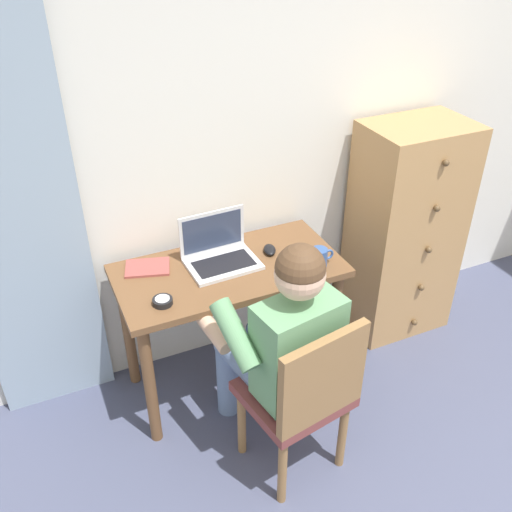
{
  "coord_description": "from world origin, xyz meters",
  "views": [
    {
      "loc": [
        -1.26,
        -0.27,
        2.3
      ],
      "look_at": [
        -0.34,
        1.76,
        0.85
      ],
      "focal_mm": 39.88,
      "sensor_mm": 36.0,
      "label": 1
    }
  ],
  "objects_px": {
    "desk": "(229,289)",
    "laptop": "(219,253)",
    "dresser": "(404,231)",
    "computer_mouse": "(270,250)",
    "chair": "(304,394)",
    "desk_clock": "(163,301)",
    "person_seated": "(280,338)",
    "coffee_mug": "(320,257)",
    "notebook_pad": "(147,267)"
  },
  "relations": [
    {
      "from": "desk",
      "to": "dresser",
      "type": "bearing_deg",
      "value": 4.16
    },
    {
      "from": "laptop",
      "to": "desk_clock",
      "type": "relative_size",
      "value": 3.88
    },
    {
      "from": "laptop",
      "to": "desk_clock",
      "type": "xyz_separation_m",
      "value": [
        -0.35,
        -0.22,
        -0.04
      ]
    },
    {
      "from": "dresser",
      "to": "coffee_mug",
      "type": "height_order",
      "value": "dresser"
    },
    {
      "from": "dresser",
      "to": "laptop",
      "type": "distance_m",
      "value": 1.15
    },
    {
      "from": "laptop",
      "to": "desk_clock",
      "type": "height_order",
      "value": "laptop"
    },
    {
      "from": "dresser",
      "to": "computer_mouse",
      "type": "distance_m",
      "value": 0.89
    },
    {
      "from": "chair",
      "to": "desk_clock",
      "type": "bearing_deg",
      "value": 130.82
    },
    {
      "from": "desk",
      "to": "coffee_mug",
      "type": "height_order",
      "value": "coffee_mug"
    },
    {
      "from": "desk",
      "to": "chair",
      "type": "relative_size",
      "value": 1.26
    },
    {
      "from": "computer_mouse",
      "to": "notebook_pad",
      "type": "height_order",
      "value": "computer_mouse"
    },
    {
      "from": "coffee_mug",
      "to": "laptop",
      "type": "bearing_deg",
      "value": 151.36
    },
    {
      "from": "person_seated",
      "to": "laptop",
      "type": "height_order",
      "value": "person_seated"
    },
    {
      "from": "person_seated",
      "to": "computer_mouse",
      "type": "height_order",
      "value": "person_seated"
    },
    {
      "from": "desk",
      "to": "laptop",
      "type": "height_order",
      "value": "laptop"
    },
    {
      "from": "desk_clock",
      "to": "notebook_pad",
      "type": "height_order",
      "value": "desk_clock"
    },
    {
      "from": "chair",
      "to": "laptop",
      "type": "xyz_separation_m",
      "value": [
        -0.09,
        0.73,
        0.31
      ]
    },
    {
      "from": "person_seated",
      "to": "notebook_pad",
      "type": "relative_size",
      "value": 5.67
    },
    {
      "from": "person_seated",
      "to": "coffee_mug",
      "type": "bearing_deg",
      "value": 40.79
    },
    {
      "from": "person_seated",
      "to": "notebook_pad",
      "type": "height_order",
      "value": "person_seated"
    },
    {
      "from": "desk",
      "to": "person_seated",
      "type": "distance_m",
      "value": 0.48
    },
    {
      "from": "computer_mouse",
      "to": "coffee_mug",
      "type": "height_order",
      "value": "coffee_mug"
    },
    {
      "from": "person_seated",
      "to": "computer_mouse",
      "type": "bearing_deg",
      "value": 69.35
    },
    {
      "from": "person_seated",
      "to": "computer_mouse",
      "type": "relative_size",
      "value": 11.91
    },
    {
      "from": "laptop",
      "to": "desk",
      "type": "bearing_deg",
      "value": -73.32
    },
    {
      "from": "desk",
      "to": "laptop",
      "type": "relative_size",
      "value": 3.15
    },
    {
      "from": "computer_mouse",
      "to": "desk_clock",
      "type": "relative_size",
      "value": 1.11
    },
    {
      "from": "computer_mouse",
      "to": "desk",
      "type": "bearing_deg",
      "value": -152.65
    },
    {
      "from": "notebook_pad",
      "to": "person_seated",
      "type": "bearing_deg",
      "value": -40.7
    },
    {
      "from": "notebook_pad",
      "to": "coffee_mug",
      "type": "height_order",
      "value": "coffee_mug"
    },
    {
      "from": "person_seated",
      "to": "laptop",
      "type": "distance_m",
      "value": 0.57
    },
    {
      "from": "desk",
      "to": "notebook_pad",
      "type": "bearing_deg",
      "value": 156.86
    },
    {
      "from": "desk",
      "to": "coffee_mug",
      "type": "bearing_deg",
      "value": -21.98
    },
    {
      "from": "person_seated",
      "to": "desk_clock",
      "type": "xyz_separation_m",
      "value": [
        -0.42,
        0.33,
        0.09
      ]
    },
    {
      "from": "dresser",
      "to": "person_seated",
      "type": "xyz_separation_m",
      "value": [
        -1.07,
        -0.56,
        0.03
      ]
    },
    {
      "from": "dresser",
      "to": "computer_mouse",
      "type": "bearing_deg",
      "value": -177.46
    },
    {
      "from": "chair",
      "to": "person_seated",
      "type": "xyz_separation_m",
      "value": [
        -0.03,
        0.18,
        0.18
      ]
    },
    {
      "from": "chair",
      "to": "laptop",
      "type": "height_order",
      "value": "laptop"
    },
    {
      "from": "desk",
      "to": "desk_clock",
      "type": "bearing_deg",
      "value": -158.67
    },
    {
      "from": "computer_mouse",
      "to": "desk_clock",
      "type": "xyz_separation_m",
      "value": [
        -0.61,
        -0.19,
        -0.0
      ]
    },
    {
      "from": "laptop",
      "to": "computer_mouse",
      "type": "height_order",
      "value": "laptop"
    },
    {
      "from": "dresser",
      "to": "coffee_mug",
      "type": "relative_size",
      "value": 10.64
    },
    {
      "from": "desk",
      "to": "coffee_mug",
      "type": "relative_size",
      "value": 9.16
    },
    {
      "from": "chair",
      "to": "laptop",
      "type": "bearing_deg",
      "value": 97.18
    },
    {
      "from": "desk",
      "to": "dresser",
      "type": "xyz_separation_m",
      "value": [
        1.12,
        0.08,
        0.02
      ]
    },
    {
      "from": "person_seated",
      "to": "desk_clock",
      "type": "bearing_deg",
      "value": 141.24
    },
    {
      "from": "laptop",
      "to": "coffee_mug",
      "type": "relative_size",
      "value": 2.91
    },
    {
      "from": "laptop",
      "to": "computer_mouse",
      "type": "bearing_deg",
      "value": -5.96
    },
    {
      "from": "computer_mouse",
      "to": "dresser",
      "type": "bearing_deg",
      "value": 19.89
    },
    {
      "from": "desk",
      "to": "coffee_mug",
      "type": "xyz_separation_m",
      "value": [
        0.41,
        -0.16,
        0.18
      ]
    }
  ]
}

